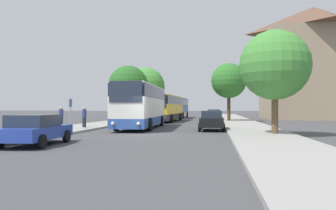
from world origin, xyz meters
TOP-DOWN VIEW (x-y plane):
  - ground_plane at (0.00, 0.00)m, footprint 300.00×300.00m
  - sidewalk_left at (-7.00, 0.00)m, footprint 4.00×120.00m
  - sidewalk_right at (7.00, 0.00)m, footprint 4.00×120.00m
  - building_right_background at (19.09, 31.56)m, footprint 14.50×13.25m
  - bus_front at (-1.92, 5.95)m, footprint 3.02×11.17m
  - bus_middle at (-1.81, 19.52)m, footprint 3.08×12.18m
  - bus_rear at (-1.91, 32.76)m, footprint 2.96×10.45m
  - parked_car_left_curb at (-4.07, -6.78)m, footprint 2.27×4.38m
  - parked_car_right_near at (3.94, 4.09)m, footprint 1.91×4.00m
  - parked_car_right_far at (4.07, 25.59)m, footprint 2.21×4.51m
  - bus_stop_sign at (-6.57, 2.42)m, footprint 0.08×0.45m
  - pedestrian_waiting_near at (-6.29, 4.36)m, footprint 0.36×0.36m
  - pedestrian_waiting_far at (-7.80, 3.38)m, footprint 0.36×0.36m
  - tree_left_near at (-6.70, 19.49)m, footprint 5.05×5.05m
  - tree_left_far at (-6.35, 28.44)m, footprint 5.95×5.95m
  - tree_right_near at (7.82, -0.09)m, footprint 4.30×4.30m
  - tree_right_mid at (5.89, 19.85)m, footprint 4.30×4.30m

SIDE VIEW (x-z plane):
  - ground_plane at x=0.00m, z-range 0.00..0.00m
  - sidewalk_left at x=-7.00m, z-range 0.00..0.15m
  - sidewalk_right at x=7.00m, z-range 0.00..0.15m
  - parked_car_left_curb at x=-4.07m, z-range 0.03..1.45m
  - parked_car_right_far at x=4.07m, z-range 0.03..1.51m
  - parked_car_right_near at x=3.94m, z-range 0.03..1.53m
  - pedestrian_waiting_near at x=-6.29m, z-range 0.15..1.81m
  - pedestrian_waiting_far at x=-7.80m, z-range 0.15..1.82m
  - bus_stop_sign at x=-6.57m, z-range 0.43..2.71m
  - bus_middle at x=-1.81m, z-range 0.12..3.32m
  - bus_rear at x=-1.91m, z-range 0.11..3.37m
  - bus_front at x=-1.92m, z-range 0.12..3.68m
  - tree_right_near at x=7.82m, z-range 1.16..7.52m
  - tree_left_near at x=-6.70m, z-range 1.08..8.01m
  - tree_left_far at x=-6.35m, z-range 1.06..8.83m
  - tree_right_mid at x=5.89m, z-range 1.50..8.54m
  - building_right_background at x=19.09m, z-range 0.00..17.14m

